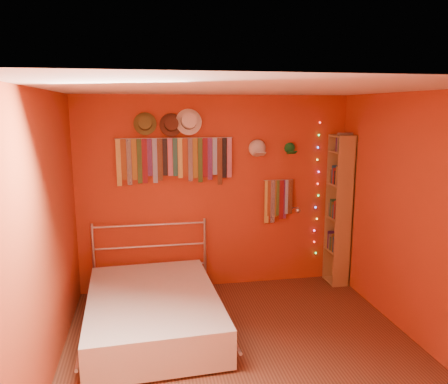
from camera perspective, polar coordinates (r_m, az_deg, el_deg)
ground at (r=4.48m, az=2.88°, el=-20.53°), size 3.50×3.50×0.00m
back_wall at (r=5.65m, az=-1.11°, el=-0.18°), size 3.50×0.02×2.50m
right_wall at (r=4.70m, az=24.34°, el=-3.47°), size 0.02×3.50×2.50m
left_wall at (r=3.96m, az=-22.52°, el=-5.88°), size 0.02×3.50×2.50m
ceiling at (r=3.83m, az=3.25°, el=13.33°), size 3.50×3.50×0.02m
tie_rack at (r=5.45m, az=-6.43°, el=4.40°), size 1.45×0.03×0.60m
small_tie_rack at (r=5.79m, az=7.08°, el=-0.86°), size 0.40×0.03×0.58m
fedora_olive at (r=5.37m, az=-10.28°, el=8.84°), size 0.28×0.15×0.27m
fedora_brown at (r=5.38m, az=-6.91°, el=8.77°), size 0.28×0.15×0.28m
fedora_white at (r=5.40m, az=-4.60°, el=9.20°), size 0.32×0.18×0.32m
cap_white at (r=5.62m, az=4.36°, el=5.70°), size 0.20×0.25×0.20m
cap_green at (r=5.75m, az=8.57°, el=5.69°), size 0.16×0.20×0.16m
fairy_lights at (r=5.98m, az=12.06°, el=0.29°), size 0.06×0.02×1.81m
reading_lamp at (r=5.74m, az=9.52°, el=-2.34°), size 0.07×0.29×0.08m
bookshelf at (r=5.99m, az=15.11°, el=-2.20°), size 0.25×0.34×2.00m
bed at (r=4.86m, az=-9.22°, el=-15.05°), size 1.51×1.99×0.95m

